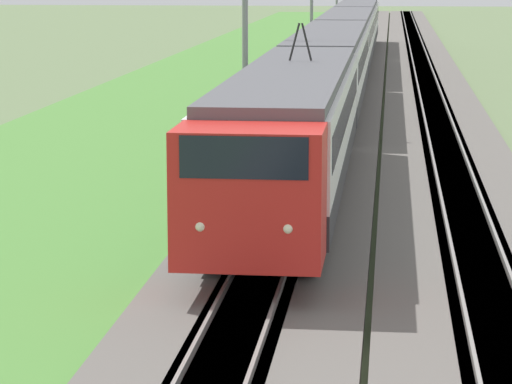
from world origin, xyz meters
TOP-DOWN VIEW (x-y plane):
  - ballast_main at (50.00, 0.00)m, footprint 240.00×4.40m
  - ballast_adjacent at (50.00, -4.53)m, footprint 240.00×4.40m
  - track_main at (50.00, 0.00)m, footprint 240.00×1.57m
  - track_adjacent at (50.00, -4.53)m, footprint 240.00×1.57m
  - grass_verge at (50.00, 6.27)m, footprint 240.00×13.94m
  - passenger_train at (60.30, 0.00)m, footprint 81.05×2.93m
  - catenary_mast_mid at (43.65, 2.81)m, footprint 0.22×2.56m
  - catenary_mast_far at (81.60, 2.81)m, footprint 0.22×2.56m

SIDE VIEW (x-z plane):
  - grass_verge at x=50.00m, z-range 0.00..0.12m
  - ballast_main at x=50.00m, z-range 0.00..0.30m
  - ballast_adjacent at x=50.00m, z-range 0.00..0.30m
  - track_main at x=50.00m, z-range -0.07..0.38m
  - track_adjacent at x=50.00m, z-range -0.07..0.38m
  - passenger_train at x=60.30m, z-range -0.17..4.76m
  - catenary_mast_far at x=81.60m, z-range 0.14..8.08m
  - catenary_mast_mid at x=43.65m, z-range 0.14..8.67m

